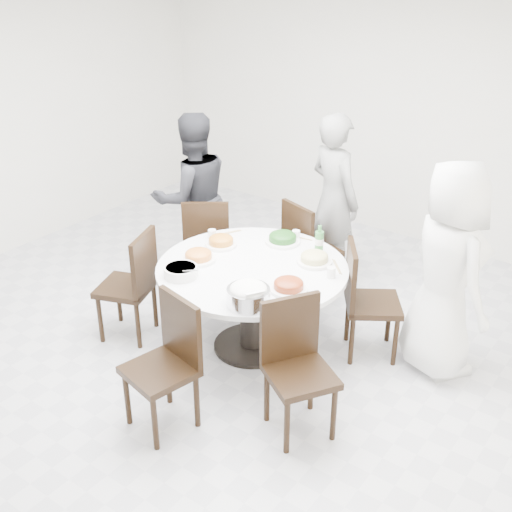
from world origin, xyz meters
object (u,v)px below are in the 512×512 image
Objects in this scene: chair_ne at (373,302)px; chair_se at (301,373)px; soup_bowl at (181,272)px; chair_s at (159,368)px; diner_right at (447,271)px; diner_middle at (334,200)px; dining_table at (252,308)px; beverage_bottle at (319,240)px; chair_nw at (207,242)px; chair_n at (313,249)px; chair_sw at (125,285)px; rice_bowl at (248,297)px; diner_left at (193,198)px.

chair_se is (0.04, -1.12, 0.00)m from chair_ne.
chair_s is at bearing -59.28° from soup_bowl.
chair_ne is at bearing 53.42° from diner_right.
chair_se is 2.27m from diner_middle.
dining_table is at bearing 86.47° from chair_se.
chair_nw is at bearing 176.98° from beverage_bottle.
soup_bowl is at bearing 98.54° from chair_n.
chair_sw is at bearing 63.26° from diner_right.
dining_table is 0.77m from beverage_bottle.
chair_se is 0.63m from rice_bowl.
beverage_bottle is (0.37, -0.53, 0.40)m from chair_n.
chair_ne is 1.80m from chair_s.
dining_table is 0.96m from chair_ne.
chair_n is at bearing 21.69° from diner_right.
rice_bowl is at bearing 79.45° from chair_s.
chair_ne is 2.02m from chair_sw.
chair_nw is (-0.88, -0.46, 0.00)m from chair_n.
diner_left is at bearing 36.11° from diner_right.
beverage_bottle is (-0.52, 0.00, 0.40)m from chair_ne.
chair_se is at bearing -63.48° from beverage_bottle.
diner_right is 6.54× the size of soup_bowl.
beverage_bottle is at bearing 92.14° from rice_bowl.
dining_table is 1.05m from chair_se.
diner_middle is at bearing 134.46° from chair_sw.
chair_ne is 3.12× the size of rice_bowl.
chair_s is at bearing 155.32° from chair_se.
chair_n and chair_nw have the same top height.
diner_right reaches higher than diner_middle.
chair_ne is 1.00× the size of chair_sw.
soup_bowl is (0.62, -1.02, 0.31)m from chair_nw.
rice_bowl is 1.00m from beverage_bottle.
soup_bowl is (-0.40, 0.68, 0.31)m from chair_s.
chair_n is 0.53m from diner_middle.
soup_bowl is (-1.15, -0.96, 0.31)m from chair_ne.
soup_bowl is (-0.67, 0.04, -0.03)m from rice_bowl.
soup_bowl is at bearing 95.40° from chair_ne.
chair_ne is 1.03m from chair_n.
dining_table is at bearing 53.10° from soup_bowl.
chair_ne is at bearing 167.79° from chair_n.
chair_ne is 1.53m from soup_bowl.
dining_table is 1.07m from chair_sw.
chair_nw is at bearing 39.08° from diner_right.
chair_sw is 0.56× the size of diner_right.
diner_right is 5.55× the size of rice_bowl.
beverage_bottle reaches higher than chair_n.
chair_n is at bearing 128.48° from chair_sw.
dining_table is 1.13m from chair_s.
soup_bowl is at bearing 67.28° from diner_left.
chair_s is 0.85m from soup_bowl.
rice_bowl is (0.27, 0.64, 0.34)m from chair_s.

